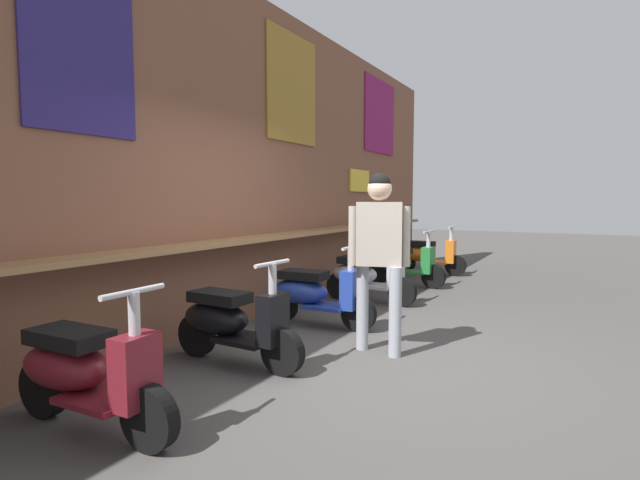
# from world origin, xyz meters

# --- Properties ---
(ground_plane) EXTENTS (38.86, 38.86, 0.00)m
(ground_plane) POSITION_xyz_m (0.00, 0.00, 0.00)
(ground_plane) COLOR #474442
(market_stall_facade) EXTENTS (13.88, 0.61, 3.97)m
(market_stall_facade) POSITION_xyz_m (0.00, 2.02, 1.98)
(market_stall_facade) COLOR brown
(market_stall_facade) RESTS_ON ground_plane
(scooter_maroon) EXTENTS (0.46, 1.40, 0.97)m
(scooter_maroon) POSITION_xyz_m (-2.25, 1.08, 0.39)
(scooter_maroon) COLOR maroon
(scooter_maroon) RESTS_ON ground_plane
(scooter_black) EXTENTS (0.46, 1.40, 0.97)m
(scooter_black) POSITION_xyz_m (-0.77, 1.08, 0.39)
(scooter_black) COLOR black
(scooter_black) RESTS_ON ground_plane
(scooter_blue) EXTENTS (0.47, 1.40, 0.97)m
(scooter_blue) POSITION_xyz_m (0.75, 1.08, 0.39)
(scooter_blue) COLOR #233D9E
(scooter_blue) RESTS_ON ground_plane
(scooter_silver) EXTENTS (0.47, 1.40, 0.97)m
(scooter_silver) POSITION_xyz_m (2.29, 1.08, 0.39)
(scooter_silver) COLOR #B2B5BA
(scooter_silver) RESTS_ON ground_plane
(scooter_green) EXTENTS (0.47, 1.40, 0.97)m
(scooter_green) POSITION_xyz_m (3.85, 1.08, 0.39)
(scooter_green) COLOR #237533
(scooter_green) RESTS_ON ground_plane
(scooter_orange) EXTENTS (0.46, 1.40, 0.97)m
(scooter_orange) POSITION_xyz_m (5.34, 1.08, 0.39)
(scooter_orange) COLOR orange
(scooter_orange) RESTS_ON ground_plane
(shopper_browsing) EXTENTS (0.34, 0.56, 1.74)m
(shopper_browsing) POSITION_xyz_m (0.17, 0.02, 1.08)
(shopper_browsing) COLOR #999EA8
(shopper_browsing) RESTS_ON ground_plane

